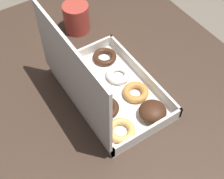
% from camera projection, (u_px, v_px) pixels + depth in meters
% --- Properties ---
extents(ground_plane, '(8.00, 8.00, 0.00)m').
position_uv_depth(ground_plane, '(113.00, 177.00, 1.55)').
color(ground_plane, '#6B6054').
extents(dining_table, '(1.10, 0.86, 0.73)m').
position_uv_depth(dining_table, '(113.00, 104.00, 1.06)').
color(dining_table, '#38281E').
rests_on(dining_table, ground_plane).
extents(donut_box, '(0.37, 0.24, 0.28)m').
position_uv_depth(donut_box, '(106.00, 88.00, 0.90)').
color(donut_box, silver).
rests_on(donut_box, dining_table).
extents(coffee_mug, '(0.09, 0.09, 0.10)m').
position_uv_depth(coffee_mug, '(76.00, 17.00, 1.10)').
color(coffee_mug, '#A3382D').
rests_on(coffee_mug, dining_table).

